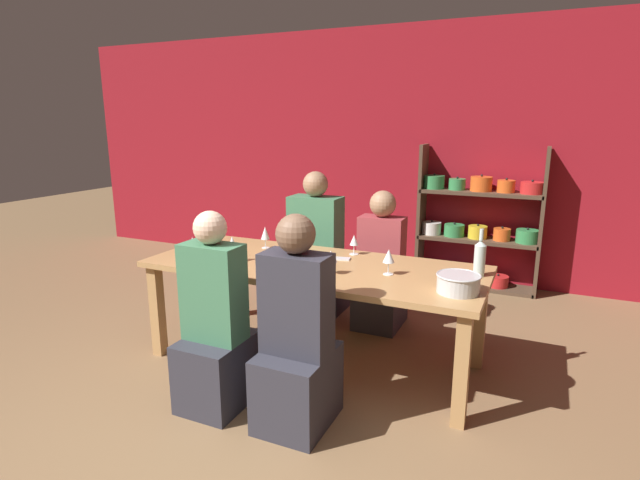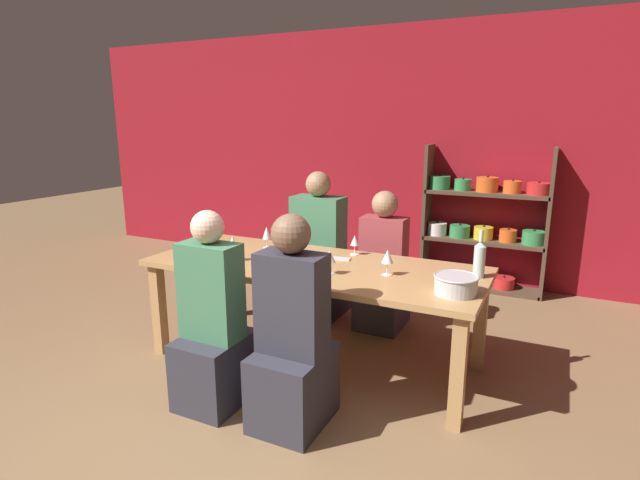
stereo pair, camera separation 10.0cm
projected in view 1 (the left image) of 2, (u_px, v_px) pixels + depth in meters
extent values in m
cube|color=maroon|center=(405.00, 154.00, 5.48)|extent=(8.80, 0.06, 2.70)
cube|color=#4C3828|center=(421.00, 214.00, 5.35)|extent=(0.04, 0.30, 1.47)
cube|color=#4C3828|center=(542.00, 223.00, 4.87)|extent=(0.04, 0.30, 1.47)
cube|color=#4C3828|center=(474.00, 285.00, 5.28)|extent=(1.19, 0.30, 0.04)
cylinder|color=silver|center=(429.00, 272.00, 5.45)|extent=(0.21, 0.21, 0.12)
sphere|color=black|center=(430.00, 266.00, 5.43)|extent=(0.02, 0.02, 0.02)
cylinder|color=#235BAD|center=(451.00, 274.00, 5.35)|extent=(0.16, 0.16, 0.14)
sphere|color=black|center=(452.00, 267.00, 5.33)|extent=(0.02, 0.02, 0.02)
cylinder|color=#338447|center=(474.00, 278.00, 5.26)|extent=(0.21, 0.21, 0.11)
sphere|color=black|center=(475.00, 272.00, 5.24)|extent=(0.02, 0.02, 0.02)
cylinder|color=red|center=(498.00, 281.00, 5.17)|extent=(0.21, 0.21, 0.11)
sphere|color=black|center=(498.00, 275.00, 5.15)|extent=(0.02, 0.02, 0.02)
cube|color=#4C3828|center=(477.00, 240.00, 5.16)|extent=(1.19, 0.30, 0.04)
cylinder|color=silver|center=(432.00, 228.00, 5.33)|extent=(0.20, 0.20, 0.13)
sphere|color=black|center=(432.00, 221.00, 5.32)|extent=(0.02, 0.02, 0.02)
cylinder|color=#338447|center=(454.00, 230.00, 5.24)|extent=(0.21, 0.21, 0.12)
sphere|color=black|center=(455.00, 223.00, 5.22)|extent=(0.02, 0.02, 0.02)
cylinder|color=gold|center=(478.00, 232.00, 5.14)|extent=(0.19, 0.19, 0.13)
sphere|color=black|center=(478.00, 225.00, 5.13)|extent=(0.02, 0.02, 0.02)
cylinder|color=#E0561E|center=(502.00, 234.00, 5.05)|extent=(0.17, 0.17, 0.12)
sphere|color=black|center=(502.00, 227.00, 5.03)|extent=(0.02, 0.02, 0.02)
cylinder|color=#338447|center=(527.00, 236.00, 4.95)|extent=(0.21, 0.21, 0.13)
sphere|color=black|center=(528.00, 229.00, 4.93)|extent=(0.02, 0.02, 0.02)
cube|color=#4C3828|center=(481.00, 193.00, 5.05)|extent=(1.19, 0.30, 0.04)
cylinder|color=#338447|center=(434.00, 182.00, 5.22)|extent=(0.21, 0.21, 0.14)
sphere|color=black|center=(434.00, 174.00, 5.20)|extent=(0.02, 0.02, 0.02)
cylinder|color=#338447|center=(457.00, 184.00, 5.13)|extent=(0.17, 0.17, 0.11)
sphere|color=black|center=(458.00, 178.00, 5.11)|extent=(0.02, 0.02, 0.02)
cylinder|color=#E0561E|center=(481.00, 184.00, 5.03)|extent=(0.21, 0.21, 0.14)
sphere|color=black|center=(482.00, 176.00, 5.01)|extent=(0.02, 0.02, 0.02)
cylinder|color=#E0561E|center=(506.00, 186.00, 4.93)|extent=(0.17, 0.17, 0.12)
sphere|color=black|center=(507.00, 179.00, 4.92)|extent=(0.02, 0.02, 0.02)
cylinder|color=red|center=(532.00, 188.00, 4.84)|extent=(0.21, 0.21, 0.11)
sphere|color=black|center=(533.00, 181.00, 4.82)|extent=(0.02, 0.02, 0.02)
cube|color=#AD7F4C|center=(314.00, 267.00, 3.50)|extent=(2.36, 0.94, 0.04)
cube|color=#AD7F4C|center=(157.00, 310.00, 3.69)|extent=(0.08, 0.08, 0.70)
cube|color=#AD7F4C|center=(462.00, 371.00, 2.80)|extent=(0.08, 0.08, 0.70)
cube|color=#AD7F4C|center=(220.00, 280.00, 4.38)|extent=(0.08, 0.08, 0.70)
cube|color=#AD7F4C|center=(480.00, 321.00, 3.49)|extent=(0.08, 0.08, 0.70)
cylinder|color=#B7BABC|center=(458.00, 284.00, 2.91)|extent=(0.25, 0.25, 0.11)
torus|color=#B7BABC|center=(459.00, 275.00, 2.90)|extent=(0.26, 0.26, 0.01)
cylinder|color=#B2C6C1|center=(480.00, 261.00, 3.21)|extent=(0.07, 0.07, 0.20)
cone|color=#B2C6C1|center=(481.00, 243.00, 3.18)|extent=(0.07, 0.07, 0.03)
cylinder|color=#B2C6C1|center=(482.00, 235.00, 3.17)|extent=(0.03, 0.03, 0.08)
cylinder|color=#19381E|center=(285.00, 263.00, 3.16)|extent=(0.07, 0.07, 0.20)
cone|color=#19381E|center=(285.00, 244.00, 3.14)|extent=(0.07, 0.07, 0.03)
cylinder|color=#19381E|center=(285.00, 236.00, 3.12)|extent=(0.03, 0.03, 0.08)
cylinder|color=white|center=(266.00, 248.00, 3.93)|extent=(0.06, 0.06, 0.00)
cylinder|color=white|center=(265.00, 243.00, 3.92)|extent=(0.01, 0.01, 0.07)
cone|color=white|center=(265.00, 233.00, 3.90)|extent=(0.07, 0.07, 0.10)
cylinder|color=beige|center=(265.00, 236.00, 3.91)|extent=(0.04, 0.04, 0.04)
cylinder|color=white|center=(193.00, 259.00, 3.61)|extent=(0.07, 0.07, 0.00)
cylinder|color=white|center=(193.00, 254.00, 3.60)|extent=(0.01, 0.01, 0.07)
cone|color=white|center=(193.00, 244.00, 3.59)|extent=(0.06, 0.06, 0.10)
cylinder|color=white|center=(331.00, 273.00, 3.27)|extent=(0.06, 0.06, 0.00)
cylinder|color=white|center=(331.00, 268.00, 3.26)|extent=(0.01, 0.01, 0.08)
cone|color=white|center=(331.00, 256.00, 3.24)|extent=(0.08, 0.08, 0.08)
cylinder|color=beige|center=(331.00, 259.00, 3.25)|extent=(0.05, 0.05, 0.03)
cylinder|color=white|center=(296.00, 257.00, 3.66)|extent=(0.07, 0.07, 0.00)
cylinder|color=white|center=(296.00, 251.00, 3.65)|extent=(0.01, 0.01, 0.09)
cone|color=white|center=(296.00, 240.00, 3.63)|extent=(0.07, 0.07, 0.07)
cylinder|color=maroon|center=(296.00, 243.00, 3.63)|extent=(0.04, 0.04, 0.03)
cylinder|color=white|center=(233.00, 261.00, 3.56)|extent=(0.07, 0.07, 0.00)
cylinder|color=white|center=(233.00, 255.00, 3.55)|extent=(0.01, 0.01, 0.08)
cone|color=white|center=(232.00, 243.00, 3.53)|extent=(0.07, 0.07, 0.10)
cylinder|color=maroon|center=(232.00, 246.00, 3.53)|extent=(0.04, 0.04, 0.04)
cylinder|color=white|center=(388.00, 274.00, 3.26)|extent=(0.07, 0.07, 0.00)
cylinder|color=white|center=(388.00, 268.00, 3.25)|extent=(0.01, 0.01, 0.08)
cone|color=white|center=(389.00, 256.00, 3.23)|extent=(0.08, 0.08, 0.09)
cylinder|color=beige|center=(389.00, 259.00, 3.23)|extent=(0.04, 0.04, 0.03)
cylinder|color=white|center=(354.00, 254.00, 3.74)|extent=(0.07, 0.07, 0.00)
cylinder|color=white|center=(354.00, 249.00, 3.74)|extent=(0.01, 0.01, 0.07)
cone|color=white|center=(354.00, 240.00, 3.72)|extent=(0.06, 0.06, 0.08)
cube|color=silver|center=(340.00, 259.00, 3.61)|extent=(0.16, 0.10, 0.01)
cube|color=#2D2D38|center=(218.00, 371.00, 3.06)|extent=(0.36, 0.45, 0.44)
cube|color=#3D7551|center=(213.00, 292.00, 2.94)|extent=(0.36, 0.20, 0.59)
sphere|color=beige|center=(210.00, 228.00, 2.85)|extent=(0.20, 0.20, 0.20)
cube|color=#2D2D38|center=(380.00, 299.00, 4.25)|extent=(0.37, 0.46, 0.46)
cube|color=#99383D|center=(382.00, 246.00, 4.14)|extent=(0.37, 0.20, 0.48)
sphere|color=#9E7556|center=(383.00, 204.00, 4.05)|extent=(0.22, 0.22, 0.22)
cube|color=#2D2D38|center=(297.00, 387.00, 2.87)|extent=(0.38, 0.48, 0.45)
cube|color=#2D2D38|center=(296.00, 304.00, 2.75)|extent=(0.38, 0.21, 0.57)
sphere|color=brown|center=(296.00, 234.00, 2.65)|extent=(0.22, 0.22, 0.22)
cube|color=#2D2D38|center=(316.00, 288.00, 4.51)|extent=(0.45, 0.56, 0.47)
cube|color=#3D7551|center=(316.00, 230.00, 4.39)|extent=(0.45, 0.25, 0.60)
sphere|color=#9E7556|center=(315.00, 184.00, 4.29)|extent=(0.22, 0.22, 0.22)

